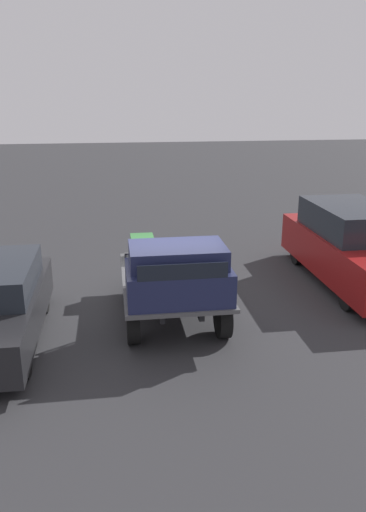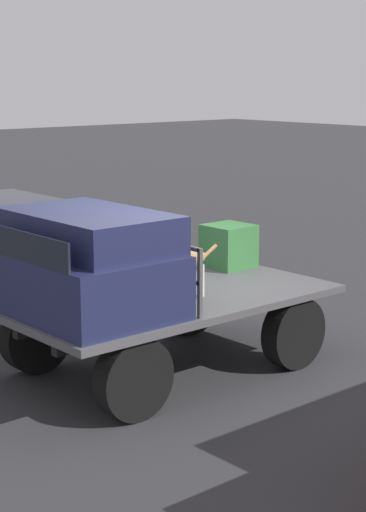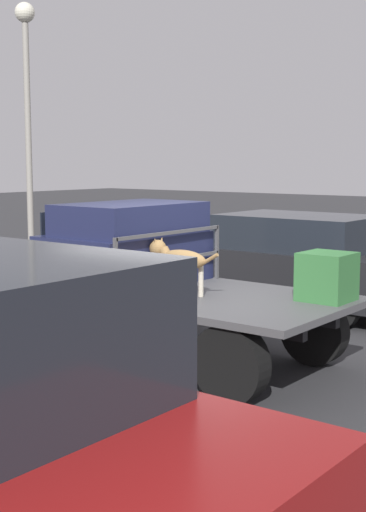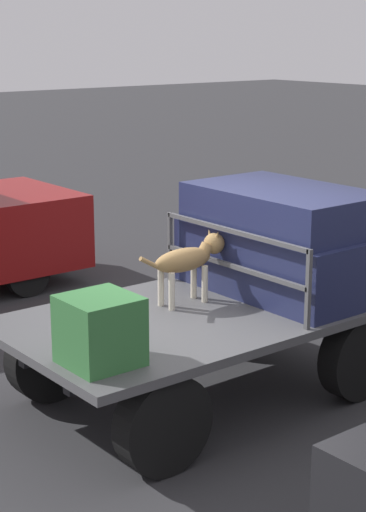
# 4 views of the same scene
# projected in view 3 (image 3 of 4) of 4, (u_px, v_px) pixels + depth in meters

# --- Properties ---
(ground_plane) EXTENTS (80.00, 80.00, 0.00)m
(ground_plane) POSITION_uv_depth(u_px,v_px,m) (194.00, 364.00, 8.58)
(ground_plane) COLOR #2D2D30
(flatbed_truck) EXTENTS (3.67, 2.09, 0.88)m
(flatbed_truck) POSITION_uv_depth(u_px,v_px,m) (194.00, 313.00, 8.50)
(flatbed_truck) COLOR black
(flatbed_truck) RESTS_ON ground
(truck_cab) EXTENTS (1.36, 1.97, 1.03)m
(truck_cab) POSITION_uv_depth(u_px,v_px,m) (127.00, 245.00, 9.06)
(truck_cab) COLOR #1E2347
(truck_cab) RESTS_ON flatbed_truck
(truck_headboard) EXTENTS (0.04, 1.97, 0.71)m
(truck_headboard) POSITION_uv_depth(u_px,v_px,m) (171.00, 250.00, 8.62)
(truck_headboard) COLOR #4C4C4F
(truck_headboard) RESTS_ON flatbed_truck
(dog) EXTENTS (1.02, 0.23, 0.66)m
(dog) POSITION_uv_depth(u_px,v_px,m) (177.00, 259.00, 8.24)
(dog) COLOR beige
(dog) RESTS_ON flatbed_truck
(cargo_crate) EXTENTS (0.54, 0.54, 0.54)m
(cargo_crate) POSITION_uv_depth(u_px,v_px,m) (327.00, 277.00, 7.94)
(cargo_crate) COLOR #337038
(cargo_crate) RESTS_ON flatbed_truck
(parked_sedan) EXTENTS (4.34, 1.81, 1.56)m
(parked_sedan) POSITION_uv_depth(u_px,v_px,m) (289.00, 261.00, 11.70)
(parked_sedan) COLOR black
(parked_sedan) RESTS_ON ground
(light_pole_near) EXTENTS (0.50, 0.50, 6.38)m
(light_pole_near) POSITION_uv_depth(u_px,v_px,m) (27.00, 82.00, 18.09)
(light_pole_near) COLOR gray
(light_pole_near) RESTS_ON ground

